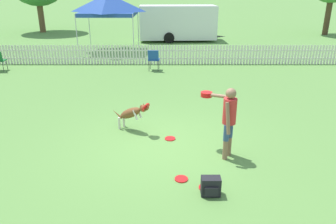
% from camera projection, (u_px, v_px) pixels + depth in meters
% --- Properties ---
extents(ground_plane, '(240.00, 240.00, 0.00)m').
position_uv_depth(ground_plane, '(163.00, 146.00, 7.61)').
color(ground_plane, '#5B8C42').
extents(handler_person, '(0.75, 0.98, 1.56)m').
position_uv_depth(handler_person, '(226.00, 114.00, 6.81)').
color(handler_person, '#8C664C').
rests_on(handler_person, ground_plane).
extents(leaping_dog, '(1.07, 0.76, 0.84)m').
position_uv_depth(leaping_dog, '(131.00, 113.00, 8.21)').
color(leaping_dog, brown).
rests_on(leaping_dog, ground_plane).
extents(frisbee_near_handler, '(0.26, 0.26, 0.02)m').
position_uv_depth(frisbee_near_handler, '(169.00, 139.00, 7.93)').
color(frisbee_near_handler, red).
rests_on(frisbee_near_handler, ground_plane).
extents(frisbee_near_dog, '(0.26, 0.26, 0.02)m').
position_uv_depth(frisbee_near_dog, '(204.00, 187.00, 6.01)').
color(frisbee_near_dog, red).
rests_on(frisbee_near_dog, ground_plane).
extents(frisbee_midfield, '(0.26, 0.26, 0.02)m').
position_uv_depth(frisbee_midfield, '(180.00, 179.00, 6.27)').
color(frisbee_midfield, red).
rests_on(frisbee_midfield, ground_plane).
extents(backpack_on_grass, '(0.34, 0.24, 0.34)m').
position_uv_depth(backpack_on_grass, '(210.00, 186.00, 5.76)').
color(backpack_on_grass, black).
rests_on(backpack_on_grass, ground_plane).
extents(picket_fence, '(25.28, 0.04, 0.90)m').
position_uv_depth(picket_fence, '(165.00, 55.00, 15.38)').
color(picket_fence, silver).
rests_on(picket_fence, ground_plane).
extents(folding_chair_center, '(0.50, 0.52, 0.91)m').
position_uv_depth(folding_chair_center, '(152.00, 58.00, 14.16)').
color(folding_chair_center, '#333338').
rests_on(folding_chair_center, ground_plane).
extents(canopy_tent_main, '(2.98, 2.98, 3.11)m').
position_uv_depth(canopy_tent_main, '(107.00, 5.00, 17.77)').
color(canopy_tent_main, silver).
rests_on(canopy_tent_main, ground_plane).
extents(equipment_trailer, '(5.86, 2.43, 2.29)m').
position_uv_depth(equipment_trailer, '(176.00, 22.00, 21.89)').
color(equipment_trailer, white).
rests_on(equipment_trailer, ground_plane).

